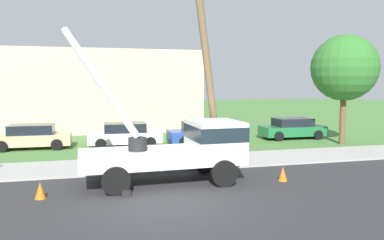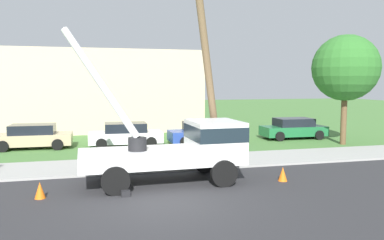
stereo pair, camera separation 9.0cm
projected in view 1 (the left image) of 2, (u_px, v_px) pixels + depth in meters
The scene contains 13 objects.
ground_plane at pixel (128, 145), 23.83m from camera, with size 120.00×120.00×0.00m, color #477538.
road_asphalt at pixel (164, 204), 12.27m from camera, with size 80.00×8.43×0.01m, color #2B2B2D.
sidewalk_strip at pixel (141, 165), 17.95m from camera, with size 80.00×3.36×0.10m, color #9E9E99.
utility_truck at pixel (183, 146), 15.01m from camera, with size 6.82×3.21×5.98m.
leaning_utility_pole at pixel (207, 67), 16.65m from camera, with size 2.32×1.89×8.86m.
traffic_cone_ahead at pixel (283, 174), 15.11m from camera, with size 0.36×0.36×0.56m, color orange.
traffic_cone_behind at pixel (40, 190), 12.79m from camera, with size 0.36×0.36×0.56m, color orange.
parked_sedan_tan at pixel (32, 137), 22.52m from camera, with size 4.43×2.07×1.42m.
parked_sedan_white at pixel (125, 135), 23.43m from camera, with size 4.44×2.09×1.42m.
parked_sedan_blue at pixel (203, 133), 24.32m from camera, with size 4.42×2.05×1.42m.
parked_sedan_green at pixel (292, 128), 26.62m from camera, with size 4.44×2.08×1.42m.
roadside_tree_near at pixel (345, 68), 23.76m from camera, with size 4.08×4.08×6.82m.
lowrise_building_backdrop at pixel (86, 91), 30.93m from camera, with size 18.00×6.00×6.40m, color #C6B293.
Camera 1 is at (-2.16, -11.80, 3.85)m, focal length 35.97 mm.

